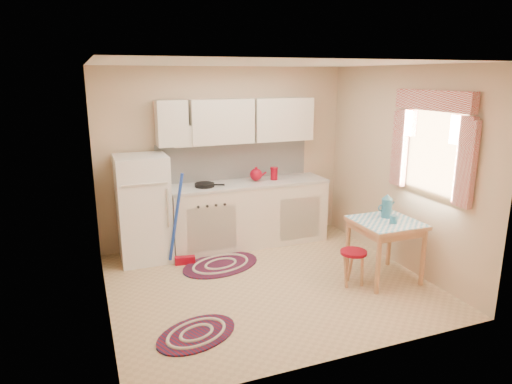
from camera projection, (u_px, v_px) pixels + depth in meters
room_shell at (273, 145)px, 5.27m from camera, size 3.64×3.60×2.52m
fridge at (143, 209)px, 5.92m from camera, size 0.65×0.60×1.40m
broom at (183, 220)px, 5.78m from camera, size 0.29×0.16×1.20m
base_cabinets at (249, 215)px, 6.54m from camera, size 2.25×0.60×0.88m
countertop at (248, 183)px, 6.43m from camera, size 2.27×0.62×0.04m
frying_pan at (205, 185)px, 6.14m from camera, size 0.35×0.35×0.05m
red_kettle at (256, 175)px, 6.44m from camera, size 0.21×0.20×0.19m
red_canister at (274, 174)px, 6.54m from camera, size 0.13×0.13×0.16m
table at (384, 250)px, 5.43m from camera, size 0.72×0.72×0.72m
stool at (353, 268)px, 5.30m from camera, size 0.39×0.39×0.42m
coffee_pot at (387, 205)px, 5.44m from camera, size 0.17×0.15×0.31m
mug at (393, 220)px, 5.24m from camera, size 0.10×0.10×0.10m
rug_center at (221, 265)px, 5.89m from camera, size 1.23×1.00×0.02m
rug_left at (197, 334)px, 4.31m from camera, size 0.99×0.85×0.02m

